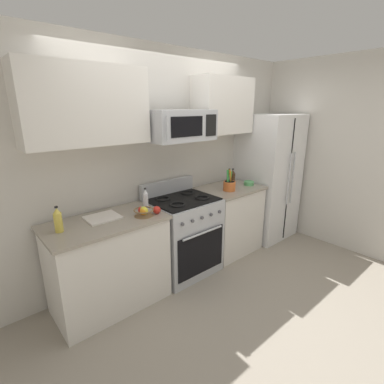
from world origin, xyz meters
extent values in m
plane|color=gray|center=(0.00, 0.00, 0.00)|extent=(16.00, 16.00, 0.00)
cube|color=beige|center=(0.00, 1.05, 1.30)|extent=(8.00, 0.10, 2.60)
cube|color=silver|center=(-0.95, 0.66, 0.44)|extent=(1.08, 0.60, 0.88)
cube|color=gray|center=(-0.95, 0.66, 0.90)|extent=(1.12, 0.64, 0.03)
cube|color=#B2B5BA|center=(0.00, 0.66, 0.46)|extent=(0.76, 0.64, 0.91)
cube|color=black|center=(0.00, 0.33, 0.36)|extent=(0.67, 0.01, 0.51)
cylinder|color=#B2B5BA|center=(0.00, 0.31, 0.62)|extent=(0.57, 0.02, 0.02)
cube|color=black|center=(0.00, 0.66, 0.92)|extent=(0.73, 0.58, 0.02)
cube|color=#B2B5BA|center=(0.00, 0.95, 1.00)|extent=(0.76, 0.06, 0.18)
torus|color=black|center=(-0.18, 0.52, 0.93)|extent=(0.17, 0.17, 0.02)
torus|color=black|center=(0.18, 0.52, 0.93)|extent=(0.17, 0.17, 0.02)
torus|color=black|center=(-0.18, 0.79, 0.93)|extent=(0.17, 0.17, 0.02)
torus|color=black|center=(0.18, 0.79, 0.93)|extent=(0.17, 0.17, 0.02)
cylinder|color=#4C4C51|center=(-0.27, 0.33, 0.79)|extent=(0.04, 0.02, 0.04)
cylinder|color=#4C4C51|center=(-0.14, 0.33, 0.79)|extent=(0.04, 0.02, 0.04)
cylinder|color=#4C4C51|center=(0.00, 0.33, 0.79)|extent=(0.04, 0.02, 0.04)
cylinder|color=#4C4C51|center=(0.14, 0.33, 0.79)|extent=(0.04, 0.02, 0.04)
cylinder|color=#4C4C51|center=(0.27, 0.33, 0.79)|extent=(0.04, 0.02, 0.04)
cube|color=silver|center=(0.81, 0.66, 0.44)|extent=(0.80, 0.60, 0.88)
cube|color=gray|center=(0.81, 0.66, 0.90)|extent=(0.84, 0.64, 0.03)
cube|color=silver|center=(1.64, 0.64, 0.92)|extent=(0.79, 0.71, 1.84)
cube|color=black|center=(1.64, 0.28, 0.92)|extent=(0.01, 0.01, 1.75)
cylinder|color=#B2B5BA|center=(1.59, 0.26, 0.97)|extent=(0.02, 0.02, 0.74)
cylinder|color=#B2B5BA|center=(1.69, 0.26, 0.97)|extent=(0.02, 0.02, 0.74)
cube|color=beige|center=(2.14, 0.00, 1.30)|extent=(0.10, 8.00, 2.60)
cube|color=#B2B5BA|center=(0.00, 0.69, 1.75)|extent=(0.75, 0.40, 0.33)
cube|color=black|center=(-0.07, 0.49, 1.75)|extent=(0.41, 0.01, 0.20)
cube|color=black|center=(0.27, 0.49, 1.75)|extent=(0.15, 0.01, 0.23)
cylinder|color=#B2B5BA|center=(-0.34, 0.46, 1.75)|extent=(0.02, 0.02, 0.23)
cube|color=silver|center=(-0.95, 0.83, 1.95)|extent=(1.11, 0.34, 0.69)
cube|color=silver|center=(0.81, 0.83, 1.95)|extent=(0.83, 0.34, 0.69)
cylinder|color=#D1662D|center=(0.70, 0.57, 0.97)|extent=(0.16, 0.16, 0.12)
cylinder|color=black|center=(0.70, 0.57, 0.98)|extent=(0.13, 0.13, 0.10)
cylinder|color=orange|center=(0.70, 0.59, 1.06)|extent=(0.08, 0.03, 0.25)
cylinder|color=green|center=(0.68, 0.58, 1.06)|extent=(0.03, 0.05, 0.25)
cylinder|color=green|center=(0.71, 0.57, 1.05)|extent=(0.02, 0.06, 0.23)
cylinder|color=orange|center=(0.71, 0.56, 1.06)|extent=(0.07, 0.05, 0.24)
cylinder|color=black|center=(0.69, 0.59, 1.06)|extent=(0.10, 0.05, 0.26)
cone|color=brown|center=(-0.60, 0.53, 0.94)|extent=(0.19, 0.19, 0.06)
torus|color=brown|center=(-0.60, 0.53, 0.97)|extent=(0.20, 0.20, 0.01)
sphere|color=red|center=(-0.61, 0.54, 0.97)|extent=(0.07, 0.07, 0.07)
sphere|color=orange|center=(-0.62, 0.50, 0.97)|extent=(0.07, 0.07, 0.07)
sphere|color=yellow|center=(-0.61, 0.51, 0.97)|extent=(0.08, 0.08, 0.08)
sphere|color=#9EB74C|center=(-0.60, 0.53, 0.97)|extent=(0.08, 0.08, 0.08)
sphere|color=red|center=(-0.47, 0.49, 0.95)|extent=(0.08, 0.08, 0.08)
cube|color=silver|center=(-0.94, 0.73, 0.92)|extent=(0.31, 0.27, 0.02)
cylinder|color=silver|center=(-0.48, 0.68, 0.99)|extent=(0.05, 0.05, 0.17)
cone|color=silver|center=(-0.48, 0.68, 1.10)|extent=(0.05, 0.05, 0.05)
cylinder|color=black|center=(-0.48, 0.68, 1.13)|extent=(0.02, 0.02, 0.01)
cylinder|color=#382314|center=(0.89, 0.68, 1.00)|extent=(0.07, 0.07, 0.18)
cone|color=#382314|center=(0.89, 0.68, 1.11)|extent=(0.06, 0.06, 0.05)
cylinder|color=black|center=(0.89, 0.68, 1.14)|extent=(0.03, 0.03, 0.01)
cylinder|color=gold|center=(-1.35, 0.68, 1.00)|extent=(0.07, 0.07, 0.17)
cone|color=gold|center=(-1.35, 0.68, 1.10)|extent=(0.06, 0.06, 0.05)
cylinder|color=black|center=(-1.35, 0.68, 1.14)|extent=(0.03, 0.03, 0.01)
cylinder|color=#59AD66|center=(1.10, 0.57, 0.93)|extent=(0.14, 0.14, 0.05)
torus|color=#59AD66|center=(1.10, 0.57, 0.96)|extent=(0.14, 0.14, 0.01)
camera|label=1|loc=(-1.96, -1.76, 1.95)|focal=26.55mm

